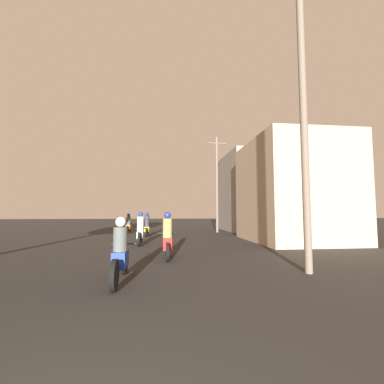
{
  "coord_description": "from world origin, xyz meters",
  "views": [
    {
      "loc": [
        0.76,
        -0.87,
        1.62
      ],
      "look_at": [
        2.84,
        17.01,
        3.01
      ],
      "focal_mm": 24.0,
      "sensor_mm": 36.0,
      "label": 1
    }
  ],
  "objects_px": {
    "building_right_far": "(259,193)",
    "motorcycle_yellow": "(147,227)",
    "motorcycle_blue": "(120,255)",
    "motorcycle_orange": "(129,225)",
    "utility_pole_near": "(303,113)",
    "motorcycle_silver": "(140,232)",
    "building_right_near": "(293,191)",
    "utility_pole_far": "(217,182)",
    "motorcycle_red": "(167,239)"
  },
  "relations": [
    {
      "from": "motorcycle_red",
      "to": "building_right_near",
      "type": "bearing_deg",
      "value": 28.96
    },
    {
      "from": "motorcycle_yellow",
      "to": "building_right_far",
      "type": "relative_size",
      "value": 0.31
    },
    {
      "from": "motorcycle_blue",
      "to": "utility_pole_near",
      "type": "relative_size",
      "value": 0.26
    },
    {
      "from": "building_right_near",
      "to": "utility_pole_far",
      "type": "relative_size",
      "value": 0.76
    },
    {
      "from": "building_right_far",
      "to": "motorcycle_red",
      "type": "bearing_deg",
      "value": -123.78
    },
    {
      "from": "motorcycle_silver",
      "to": "utility_pole_far",
      "type": "relative_size",
      "value": 0.26
    },
    {
      "from": "motorcycle_red",
      "to": "motorcycle_orange",
      "type": "xyz_separation_m",
      "value": [
        -2.75,
        11.06,
        -0.05
      ]
    },
    {
      "from": "motorcycle_silver",
      "to": "motorcycle_yellow",
      "type": "bearing_deg",
      "value": 80.03
    },
    {
      "from": "motorcycle_blue",
      "to": "motorcycle_silver",
      "type": "distance_m",
      "value": 6.78
    },
    {
      "from": "motorcycle_orange",
      "to": "building_right_near",
      "type": "xyz_separation_m",
      "value": [
        9.81,
        -6.68,
        2.18
      ]
    },
    {
      "from": "motorcycle_red",
      "to": "building_right_near",
      "type": "relative_size",
      "value": 0.33
    },
    {
      "from": "building_right_far",
      "to": "utility_pole_near",
      "type": "xyz_separation_m",
      "value": [
        -4.54,
        -14.96,
        1.1
      ]
    },
    {
      "from": "motorcycle_silver",
      "to": "utility_pole_near",
      "type": "bearing_deg",
      "value": -62.12
    },
    {
      "from": "motorcycle_red",
      "to": "utility_pole_far",
      "type": "height_order",
      "value": "utility_pole_far"
    },
    {
      "from": "motorcycle_blue",
      "to": "building_right_near",
      "type": "height_order",
      "value": "building_right_near"
    },
    {
      "from": "motorcycle_orange",
      "to": "motorcycle_silver",
      "type": "bearing_deg",
      "value": -86.24
    },
    {
      "from": "utility_pole_near",
      "to": "motorcycle_silver",
      "type": "bearing_deg",
      "value": 127.16
    },
    {
      "from": "building_right_near",
      "to": "utility_pole_near",
      "type": "height_order",
      "value": "utility_pole_near"
    },
    {
      "from": "motorcycle_red",
      "to": "building_right_near",
      "type": "height_order",
      "value": "building_right_near"
    },
    {
      "from": "motorcycle_yellow",
      "to": "utility_pole_near",
      "type": "relative_size",
      "value": 0.24
    },
    {
      "from": "motorcycle_blue",
      "to": "motorcycle_orange",
      "type": "bearing_deg",
      "value": 92.06
    },
    {
      "from": "motorcycle_yellow",
      "to": "building_right_near",
      "type": "xyz_separation_m",
      "value": [
        8.26,
        -4.06,
        2.16
      ]
    },
    {
      "from": "building_right_near",
      "to": "building_right_far",
      "type": "height_order",
      "value": "building_right_far"
    },
    {
      "from": "motorcycle_silver",
      "to": "motorcycle_yellow",
      "type": "xyz_separation_m",
      "value": [
        0.06,
        4.59,
        -0.02
      ]
    },
    {
      "from": "motorcycle_orange",
      "to": "utility_pole_far",
      "type": "distance_m",
      "value": 7.69
    },
    {
      "from": "building_right_far",
      "to": "utility_pole_near",
      "type": "relative_size",
      "value": 0.78
    },
    {
      "from": "building_right_far",
      "to": "motorcycle_orange",
      "type": "bearing_deg",
      "value": -173.59
    },
    {
      "from": "motorcycle_blue",
      "to": "utility_pole_far",
      "type": "bearing_deg",
      "value": 64.57
    },
    {
      "from": "building_right_far",
      "to": "utility_pole_near",
      "type": "distance_m",
      "value": 15.67
    },
    {
      "from": "motorcycle_orange",
      "to": "utility_pole_far",
      "type": "height_order",
      "value": "utility_pole_far"
    },
    {
      "from": "motorcycle_red",
      "to": "building_right_near",
      "type": "distance_m",
      "value": 8.58
    },
    {
      "from": "motorcycle_orange",
      "to": "utility_pole_near",
      "type": "distance_m",
      "value": 15.61
    },
    {
      "from": "motorcycle_red",
      "to": "building_right_far",
      "type": "distance_m",
      "value": 15.01
    },
    {
      "from": "motorcycle_blue",
      "to": "motorcycle_yellow",
      "type": "bearing_deg",
      "value": 85.79
    },
    {
      "from": "building_right_far",
      "to": "motorcycle_yellow",
      "type": "bearing_deg",
      "value": -157.73
    },
    {
      "from": "motorcycle_blue",
      "to": "motorcycle_silver",
      "type": "height_order",
      "value": "motorcycle_silver"
    },
    {
      "from": "building_right_far",
      "to": "utility_pole_far",
      "type": "distance_m",
      "value": 4.37
    },
    {
      "from": "motorcycle_yellow",
      "to": "motorcycle_orange",
      "type": "xyz_separation_m",
      "value": [
        -1.55,
        2.63,
        -0.03
      ]
    },
    {
      "from": "motorcycle_silver",
      "to": "motorcycle_orange",
      "type": "height_order",
      "value": "motorcycle_silver"
    },
    {
      "from": "motorcycle_yellow",
      "to": "motorcycle_blue",
      "type": "bearing_deg",
      "value": -98.75
    },
    {
      "from": "motorcycle_blue",
      "to": "building_right_far",
      "type": "distance_m",
      "value": 18.08
    },
    {
      "from": "motorcycle_yellow",
      "to": "utility_pole_far",
      "type": "distance_m",
      "value": 6.77
    },
    {
      "from": "motorcycle_yellow",
      "to": "building_right_far",
      "type": "distance_m",
      "value": 10.52
    },
    {
      "from": "motorcycle_orange",
      "to": "utility_pole_far",
      "type": "relative_size",
      "value": 0.26
    },
    {
      "from": "motorcycle_yellow",
      "to": "motorcycle_silver",
      "type": "bearing_deg",
      "value": -99.68
    },
    {
      "from": "motorcycle_blue",
      "to": "motorcycle_red",
      "type": "relative_size",
      "value": 1.12
    },
    {
      "from": "motorcycle_red",
      "to": "motorcycle_yellow",
      "type": "bearing_deg",
      "value": 95.3
    },
    {
      "from": "motorcycle_silver",
      "to": "motorcycle_yellow",
      "type": "height_order",
      "value": "motorcycle_silver"
    },
    {
      "from": "building_right_near",
      "to": "motorcycle_silver",
      "type": "bearing_deg",
      "value": -176.33
    },
    {
      "from": "motorcycle_blue",
      "to": "motorcycle_yellow",
      "type": "xyz_separation_m",
      "value": [
        -0.05,
        11.37,
        0.01
      ]
    }
  ]
}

